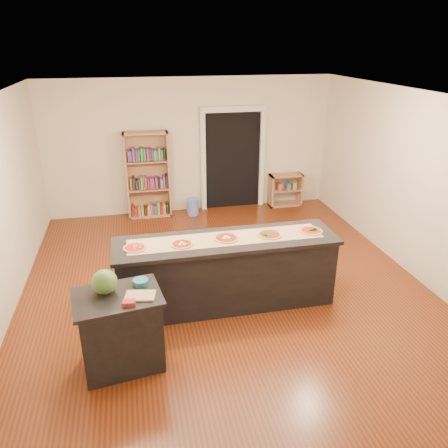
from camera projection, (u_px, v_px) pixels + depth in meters
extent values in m
cube|color=beige|center=(227.00, 203.00, 6.00)|extent=(6.00, 7.00, 2.80)
cube|color=#652C11|center=(227.00, 290.00, 6.55)|extent=(6.00, 7.00, 0.01)
cube|color=white|center=(227.00, 98.00, 5.46)|extent=(6.00, 7.00, 0.01)
cube|color=black|center=(232.00, 161.00, 9.45)|extent=(1.20, 0.02, 2.10)
cube|color=silver|center=(203.00, 163.00, 9.28)|extent=(0.10, 0.08, 2.10)
cube|color=silver|center=(262.00, 159.00, 9.54)|extent=(0.10, 0.08, 2.10)
cube|color=silver|center=(233.00, 109.00, 8.98)|extent=(1.40, 0.08, 0.12)
cube|color=black|center=(226.00, 273.00, 6.06)|extent=(2.94, 0.74, 0.95)
cube|color=black|center=(226.00, 241.00, 5.87)|extent=(3.03, 0.82, 0.05)
cube|color=black|center=(121.00, 332.00, 4.89)|extent=(0.86, 0.60, 0.89)
cube|color=black|center=(117.00, 297.00, 4.71)|extent=(0.94, 0.68, 0.04)
cube|color=tan|center=(148.00, 175.00, 8.98)|extent=(0.89, 0.32, 1.78)
cube|color=tan|center=(285.00, 190.00, 9.78)|extent=(0.72, 0.31, 0.72)
cylinder|color=#6178D8|center=(193.00, 207.00, 9.31)|extent=(0.24, 0.24, 0.36)
cube|color=tan|center=(226.00, 238.00, 5.88)|extent=(2.63, 0.48, 0.00)
sphere|color=#144214|center=(105.00, 282.00, 4.70)|extent=(0.27, 0.27, 0.27)
cube|color=tan|center=(140.00, 296.00, 4.68)|extent=(0.35, 0.27, 0.02)
cube|color=maroon|center=(129.00, 303.00, 4.53)|extent=(0.14, 0.11, 0.05)
cylinder|color=#195966|center=(141.00, 282.00, 4.90)|extent=(0.17, 0.17, 0.07)
cylinder|color=tan|center=(135.00, 248.00, 5.59)|extent=(0.31, 0.31, 0.02)
cylinder|color=#A5190C|center=(135.00, 247.00, 5.59)|extent=(0.25, 0.25, 0.00)
cylinder|color=tan|center=(182.00, 244.00, 5.69)|extent=(0.29, 0.29, 0.02)
cylinder|color=#A5190C|center=(182.00, 244.00, 5.69)|extent=(0.24, 0.24, 0.00)
cylinder|color=tan|center=(226.00, 238.00, 5.87)|extent=(0.34, 0.34, 0.02)
cylinder|color=#A5190C|center=(226.00, 237.00, 5.86)|extent=(0.28, 0.28, 0.00)
cylinder|color=tan|center=(270.00, 235.00, 5.97)|extent=(0.35, 0.35, 0.02)
cylinder|color=#A5190C|center=(270.00, 234.00, 5.96)|extent=(0.28, 0.28, 0.00)
cylinder|color=tan|center=(311.00, 231.00, 6.09)|extent=(0.34, 0.34, 0.02)
cylinder|color=#A5190C|center=(311.00, 230.00, 6.08)|extent=(0.28, 0.28, 0.00)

